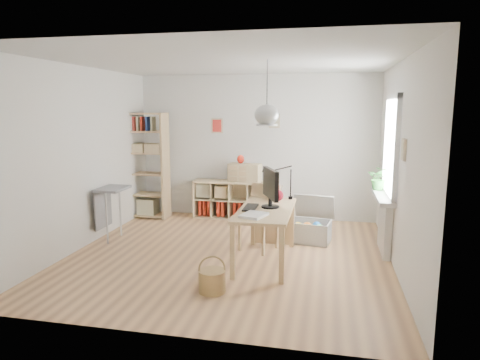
% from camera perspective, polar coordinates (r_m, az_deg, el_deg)
% --- Properties ---
extents(ground, '(4.50, 4.50, 0.00)m').
position_cam_1_polar(ground, '(6.24, -1.49, -9.98)').
color(ground, tan).
rests_on(ground, ground).
extents(room_shell, '(4.50, 4.50, 4.50)m').
position_cam_1_polar(room_shell, '(5.62, 3.59, 8.67)').
color(room_shell, white).
rests_on(room_shell, ground).
extents(window_unit, '(0.07, 1.16, 1.46)m').
position_cam_1_polar(window_unit, '(6.40, 19.61, 4.21)').
color(window_unit, white).
rests_on(window_unit, ground).
extents(radiator, '(0.10, 0.80, 0.80)m').
position_cam_1_polar(radiator, '(6.59, 18.74, -5.78)').
color(radiator, silver).
rests_on(radiator, ground).
extents(windowsill, '(0.22, 1.20, 0.06)m').
position_cam_1_polar(windowsill, '(6.49, 18.51, -2.10)').
color(windowsill, white).
rests_on(windowsill, radiator).
extents(desk, '(0.70, 1.50, 0.75)m').
position_cam_1_polar(desk, '(5.80, 3.45, -4.72)').
color(desk, tan).
rests_on(desk, ground).
extents(cube_shelf, '(1.40, 0.38, 0.72)m').
position_cam_1_polar(cube_shelf, '(8.21, -1.36, -2.99)').
color(cube_shelf, tan).
rests_on(cube_shelf, ground).
extents(tall_bookshelf, '(0.80, 0.38, 2.00)m').
position_cam_1_polar(tall_bookshelf, '(8.31, -12.41, 2.47)').
color(tall_bookshelf, tan).
rests_on(tall_bookshelf, ground).
extents(side_table, '(0.40, 0.55, 0.85)m').
position_cam_1_polar(side_table, '(7.10, -17.08, -2.38)').
color(side_table, gray).
rests_on(side_table, ground).
extents(chair, '(0.61, 0.61, 0.96)m').
position_cam_1_polar(chair, '(6.38, 2.80, -4.37)').
color(chair, gray).
rests_on(chair, ground).
extents(wicker_basket, '(0.31, 0.31, 0.43)m').
position_cam_1_polar(wicker_basket, '(5.05, -3.75, -13.17)').
color(wicker_basket, '#9D7847').
rests_on(wicker_basket, ground).
extents(storage_chest, '(0.76, 0.83, 0.69)m').
position_cam_1_polar(storage_chest, '(6.91, 9.35, -6.16)').
color(storage_chest, silver).
rests_on(storage_chest, ground).
extents(monitor, '(0.29, 0.58, 0.53)m').
position_cam_1_polar(monitor, '(5.79, 4.09, -0.80)').
color(monitor, black).
rests_on(monitor, desk).
extents(keyboard, '(0.17, 0.43, 0.02)m').
position_cam_1_polar(keyboard, '(5.79, 1.40, -3.68)').
color(keyboard, black).
rests_on(keyboard, desk).
extents(task_lamp, '(0.45, 0.17, 0.48)m').
position_cam_1_polar(task_lamp, '(6.31, 4.77, 0.30)').
color(task_lamp, black).
rests_on(task_lamp, desk).
extents(yarn_ball, '(0.16, 0.16, 0.16)m').
position_cam_1_polar(yarn_ball, '(6.24, 5.07, -2.07)').
color(yarn_ball, '#550B18').
rests_on(yarn_ball, desk).
extents(paper_tray, '(0.36, 0.40, 0.03)m').
position_cam_1_polar(paper_tray, '(5.36, 1.85, -4.71)').
color(paper_tray, white).
rests_on(paper_tray, desk).
extents(drawer_chest, '(0.63, 0.35, 0.34)m').
position_cam_1_polar(drawer_chest, '(8.00, 0.64, 0.99)').
color(drawer_chest, tan).
rests_on(drawer_chest, cube_shelf).
extents(red_vase, '(0.14, 0.14, 0.16)m').
position_cam_1_polar(red_vase, '(7.98, 0.09, 2.79)').
color(red_vase, '#A71B0D').
rests_on(red_vase, drawer_chest).
extents(potted_plant, '(0.40, 0.37, 0.36)m').
position_cam_1_polar(potted_plant, '(6.79, 18.11, 0.22)').
color(potted_plant, '#2B742B').
rests_on(potted_plant, windowsill).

